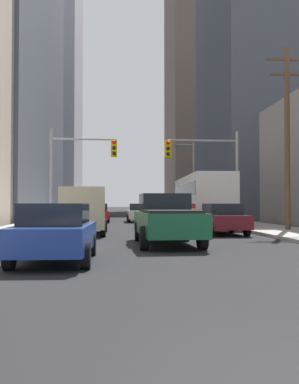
{
  "coord_description": "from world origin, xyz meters",
  "views": [
    {
      "loc": [
        -1.83,
        -2.87,
        1.51
      ],
      "look_at": [
        0.0,
        20.53,
        2.15
      ],
      "focal_mm": 40.69,
      "sensor_mm": 36.0,
      "label": 1
    }
  ],
  "objects": [
    {
      "name": "utility_pole_right",
      "position": [
        7.28,
        19.52,
        5.19
      ],
      "size": [
        2.2,
        0.28,
        9.83
      ],
      "color": "brown",
      "rests_on": "ground"
    },
    {
      "name": "building_right_far_highrise",
      "position": [
        20.81,
        92.49,
        29.8
      ],
      "size": [
        21.54,
        19.75,
        59.59
      ],
      "primitive_type": "cube",
      "color": "#66564C",
      "rests_on": "ground"
    },
    {
      "name": "sedan_maroon",
      "position": [
        3.41,
        18.3,
        0.77
      ],
      "size": [
        1.96,
        4.27,
        1.52
      ],
      "color": "maroon",
      "rests_on": "ground"
    },
    {
      "name": "sidewalk_right",
      "position": [
        6.91,
        50.0,
        0.07
      ],
      "size": [
        3.68,
        160.0,
        0.15
      ],
      "primitive_type": "cube",
      "color": "#9E9E99",
      "rests_on": "ground"
    },
    {
      "name": "street_lamp_right",
      "position": [
        5.45,
        39.03,
        4.51
      ],
      "size": [
        2.09,
        0.32,
        7.5
      ],
      "color": "gray",
      "rests_on": "ground"
    },
    {
      "name": "pickup_truck_green",
      "position": [
        0.05,
        13.11,
        0.93
      ],
      "size": [
        2.2,
        5.47,
        1.9
      ],
      "color": "#195938",
      "rests_on": "ground"
    },
    {
      "name": "cargo_van_beige",
      "position": [
        -3.35,
        18.68,
        1.29
      ],
      "size": [
        2.16,
        5.26,
        2.26
      ],
      "color": "#C6B793",
      "rests_on": "ground"
    },
    {
      "name": "building_left_far_tower",
      "position": [
        -18.92,
        88.78,
        28.85
      ],
      "size": [
        18.77,
        20.51,
        57.71
      ],
      "primitive_type": "cube",
      "color": "#93939E",
      "rests_on": "ground"
    },
    {
      "name": "sidewalk_left",
      "position": [
        -6.91,
        50.0,
        0.07
      ],
      "size": [
        3.68,
        160.0,
        0.15
      ],
      "primitive_type": "cube",
      "color": "#9E9E99",
      "rests_on": "ground"
    },
    {
      "name": "traffic_signal_near_left",
      "position": [
        -3.95,
        23.4,
        4.05
      ],
      "size": [
        4.02,
        0.44,
        6.0
      ],
      "color": "gray",
      "rests_on": "ground"
    },
    {
      "name": "city_bus",
      "position": [
        4.22,
        27.44,
        1.93
      ],
      "size": [
        2.85,
        11.57,
        3.4
      ],
      "color": "silver",
      "rests_on": "ground"
    },
    {
      "name": "traffic_signal_near_right",
      "position": [
        3.68,
        23.4,
        4.08
      ],
      "size": [
        4.61,
        0.44,
        6.0
      ],
      "color": "gray",
      "rests_on": "ground"
    },
    {
      "name": "building_right_mid_block",
      "position": [
        20.34,
        49.25,
        16.0
      ],
      "size": [
        21.29,
        19.56,
        32.0
      ],
      "primitive_type": "cube",
      "color": "#4C515B",
      "rests_on": "ground"
    },
    {
      "name": "sedan_white",
      "position": [
        0.1,
        32.95,
        0.77
      ],
      "size": [
        1.95,
        4.21,
        1.52
      ],
      "color": "white",
      "rests_on": "ground"
    },
    {
      "name": "sedan_red",
      "position": [
        -3.28,
        32.02,
        0.77
      ],
      "size": [
        1.95,
        4.23,
        1.52
      ],
      "color": "maroon",
      "rests_on": "ground"
    },
    {
      "name": "sedan_blue",
      "position": [
        -3.38,
        8.58,
        0.77
      ],
      "size": [
        1.95,
        4.25,
        1.52
      ],
      "color": "navy",
      "rests_on": "ground"
    }
  ]
}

